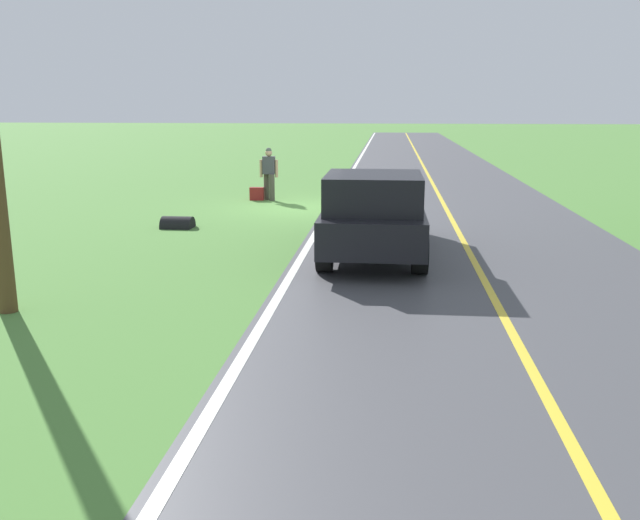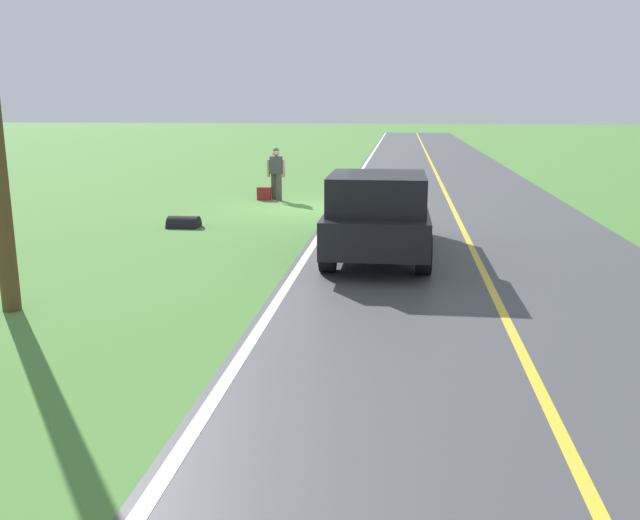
{
  "view_description": "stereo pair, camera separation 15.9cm",
  "coord_description": "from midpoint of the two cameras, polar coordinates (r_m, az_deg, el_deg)",
  "views": [
    {
      "loc": [
        -2.7,
        20.54,
        3.11
      ],
      "look_at": [
        -1.79,
        11.68,
        1.05
      ],
      "focal_mm": 37.68,
      "sensor_mm": 36.0,
      "label": 1
    },
    {
      "loc": [
        -2.86,
        20.52,
        3.11
      ],
      "look_at": [
        -1.79,
        11.68,
        1.05
      ],
      "focal_mm": 37.68,
      "sensor_mm": 36.0,
      "label": 2
    }
  ],
  "objects": [
    {
      "name": "lane_edge_line",
      "position": [
        20.85,
        0.67,
        4.43
      ],
      "size": [
        0.16,
        117.6,
        0.0
      ],
      "primitive_type": "cube",
      "color": "silver",
      "rests_on": "ground"
    },
    {
      "name": "pickup_truck_passing",
      "position": [
        14.03,
        4.29,
        4.17
      ],
      "size": [
        2.12,
        5.41,
        1.82
      ],
      "color": "black",
      "rests_on": "ground"
    },
    {
      "name": "lane_centre_line",
      "position": [
        20.83,
        10.5,
        4.21
      ],
      "size": [
        0.14,
        117.6,
        0.0
      ],
      "primitive_type": "cube",
      "color": "gold",
      "rests_on": "ground"
    },
    {
      "name": "hitchhiker_walking",
      "position": [
        22.66,
        -4.55,
        7.56
      ],
      "size": [
        0.62,
        0.51,
        1.75
      ],
      "color": "#4C473D",
      "rests_on": "ground"
    },
    {
      "name": "ground_plane",
      "position": [
        20.95,
        -1.8,
        4.45
      ],
      "size": [
        200.0,
        200.0,
        0.0
      ],
      "primitive_type": "plane",
      "color": "#4C7F38"
    },
    {
      "name": "road_surface",
      "position": [
        20.83,
        10.5,
        4.2
      ],
      "size": [
        7.49,
        120.0,
        0.0
      ],
      "primitive_type": "cube",
      "color": "#47474C",
      "rests_on": "ground"
    },
    {
      "name": "suitcase_carried",
      "position": [
        22.73,
        -5.6,
        5.62
      ],
      "size": [
        0.47,
        0.22,
        0.43
      ],
      "primitive_type": "cube",
      "rotation": [
        0.0,
        0.0,
        1.6
      ],
      "color": "maroon",
      "rests_on": "ground"
    },
    {
      "name": "drainage_culvert",
      "position": [
        17.9,
        -12.24,
        2.69
      ],
      "size": [
        0.8,
        0.6,
        0.6
      ],
      "primitive_type": "cylinder",
      "rotation": [
        0.0,
        1.57,
        0.0
      ],
      "color": "black",
      "rests_on": "ground"
    }
  ]
}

